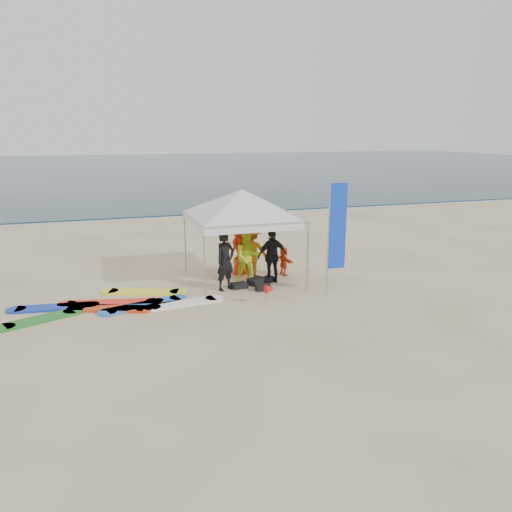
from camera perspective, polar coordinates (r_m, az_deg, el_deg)
The scene contains 14 objects.
ground at distance 13.42m, azimuth 2.37°, elevation -7.64°, with size 120.00×120.00×0.00m, color beige.
ocean at distance 71.99m, azimuth -14.49°, elevation 9.71°, with size 160.00×84.00×0.08m, color #0C2633.
shoreline_foam at distance 30.61m, azimuth -9.43°, elevation 4.56°, with size 160.00×1.20×0.01m, color silver.
person_black_a at distance 15.88m, azimuth -3.53°, elevation -0.55°, with size 0.70×0.46×1.92m, color black.
person_yellow at distance 16.44m, azimuth -0.93°, elevation -0.16°, with size 0.89×0.70×1.84m, color #C1DA1E.
person_orange_a at distance 16.93m, azimuth -0.57°, elevation 0.40°, with size 1.24×0.71×1.92m, color #C77611.
person_black_b at distance 16.65m, azimuth 1.88°, elevation 0.01°, with size 1.08×0.45×1.84m, color black.
person_orange_b at distance 17.61m, azimuth -1.68°, elevation 0.86°, with size 0.92×0.60×1.88m, color red.
person_seated at distance 17.63m, azimuth 3.21°, elevation -0.58°, with size 0.94×0.30×1.02m, color red.
canopy_tent at distance 16.51m, azimuth -1.59°, elevation 7.58°, with size 4.71×4.71×3.55m.
feather_flag at distance 15.45m, azimuth 9.21°, elevation 3.21°, with size 0.60×0.04×3.56m.
marker_pennant at distance 14.59m, azimuth 1.59°, elevation -3.77°, with size 0.28×0.28×0.64m.
gear_pile at distance 16.45m, azimuth -0.13°, elevation -3.13°, with size 1.61×1.15×0.22m.
surfboard_spread at distance 15.21m, azimuth -15.81°, elevation -5.38°, with size 5.83×2.77×0.07m.
Camera 1 is at (-4.32, -11.69, 4.96)m, focal length 35.00 mm.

